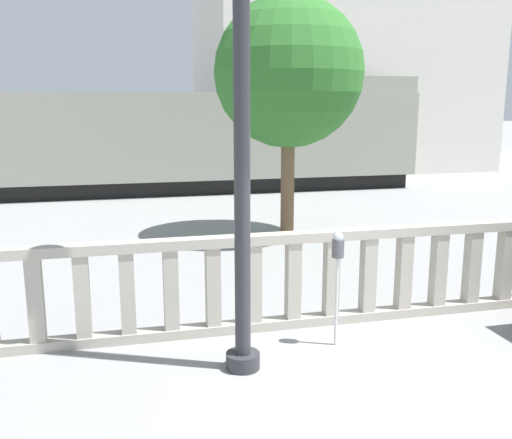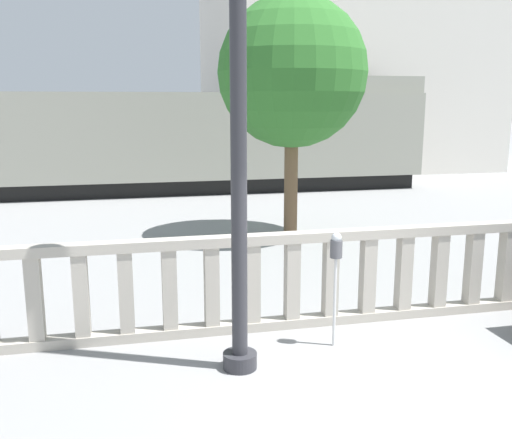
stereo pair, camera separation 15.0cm
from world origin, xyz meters
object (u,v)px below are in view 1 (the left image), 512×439
train_near (141,141)px  lamppost (241,60)px  parking_meter (338,256)px  tree_left (289,73)px

train_near → lamppost: bearing=-87.8°
parking_meter → train_near: train_near is taller
parking_meter → train_near: bearing=97.8°
train_near → tree_left: (3.12, -7.91, 2.03)m
lamppost → train_near: lamppost is taller
train_near → tree_left: bearing=-68.5°
lamppost → tree_left: (2.56, 6.63, 0.19)m
tree_left → train_near: bearing=111.5°
parking_meter → train_near: (-1.94, 14.16, 0.62)m
train_near → tree_left: tree_left is taller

